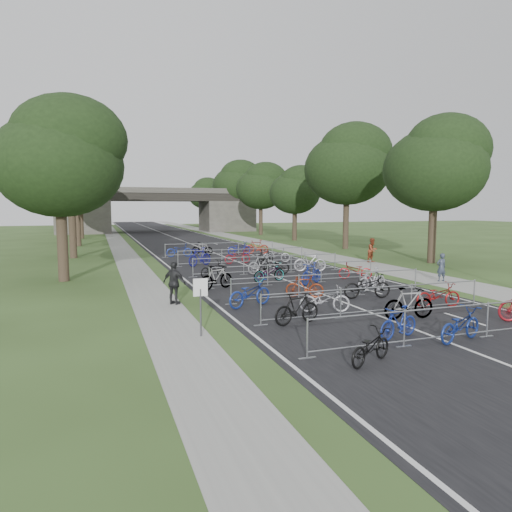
% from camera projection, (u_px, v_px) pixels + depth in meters
% --- Properties ---
extents(ground, '(200.00, 200.00, 0.00)m').
position_uv_depth(ground, '(447.00, 342.00, 13.61)').
color(ground, '#344D21').
rests_on(ground, ground).
extents(road, '(11.00, 140.00, 0.01)m').
position_uv_depth(road, '(174.00, 238.00, 60.50)').
color(road, black).
rests_on(road, ground).
extents(sidewalk_right, '(3.00, 140.00, 0.01)m').
position_uv_depth(sidewalk_right, '(232.00, 236.00, 63.14)').
color(sidewalk_right, gray).
rests_on(sidewalk_right, ground).
extents(sidewalk_left, '(2.00, 140.00, 0.01)m').
position_uv_depth(sidewalk_left, '(115.00, 239.00, 58.03)').
color(sidewalk_left, gray).
rests_on(sidewalk_left, ground).
extents(lane_markings, '(0.12, 140.00, 0.00)m').
position_uv_depth(lane_markings, '(174.00, 238.00, 60.50)').
color(lane_markings, silver).
rests_on(lane_markings, ground).
extents(overpass_bridge, '(31.00, 8.00, 7.05)m').
position_uv_depth(overpass_bridge, '(159.00, 210.00, 74.20)').
color(overpass_bridge, '#44413D').
rests_on(overpass_bridge, ground).
extents(park_sign, '(0.45, 0.06, 1.83)m').
position_uv_depth(park_sign, '(200.00, 296.00, 14.04)').
color(park_sign, '#4C4C51').
rests_on(park_sign, ground).
extents(tree_left_0, '(6.72, 6.72, 10.25)m').
position_uv_depth(tree_left_0, '(61.00, 160.00, 24.09)').
color(tree_left_0, '#33261C').
rests_on(tree_left_0, ground).
extents(tree_right_0, '(7.17, 7.17, 10.93)m').
position_uv_depth(tree_right_0, '(437.00, 166.00, 32.13)').
color(tree_right_0, '#33261C').
rests_on(tree_right_0, ground).
extents(tree_left_1, '(7.56, 7.56, 11.53)m').
position_uv_depth(tree_left_1, '(71.00, 164.00, 35.26)').
color(tree_left_1, '#33261C').
rests_on(tree_left_1, ground).
extents(tree_right_1, '(8.18, 8.18, 12.47)m').
position_uv_depth(tree_right_1, '(348.00, 166.00, 43.28)').
color(tree_right_1, '#33261C').
rests_on(tree_right_1, ground).
extents(tree_left_2, '(8.40, 8.40, 12.81)m').
position_uv_depth(tree_left_2, '(77.00, 167.00, 46.43)').
color(tree_left_2, '#33261C').
rests_on(tree_left_2, ground).
extents(tree_right_2, '(6.16, 6.16, 9.39)m').
position_uv_depth(tree_right_2, '(296.00, 191.00, 54.75)').
color(tree_right_2, '#33261C').
rests_on(tree_right_2, ground).
extents(tree_left_3, '(6.72, 6.72, 10.25)m').
position_uv_depth(tree_left_3, '(81.00, 188.00, 57.86)').
color(tree_left_3, '#33261C').
rests_on(tree_left_3, ground).
extents(tree_right_3, '(7.17, 7.17, 10.93)m').
position_uv_depth(tree_right_3, '(262.00, 187.00, 65.90)').
color(tree_right_3, '#33261C').
rests_on(tree_right_3, ground).
extents(tree_left_4, '(7.56, 7.56, 11.53)m').
position_uv_depth(tree_left_4, '(83.00, 185.00, 69.03)').
color(tree_left_4, '#33261C').
rests_on(tree_left_4, ground).
extents(tree_right_4, '(8.18, 8.18, 12.47)m').
position_uv_depth(tree_right_4, '(237.00, 184.00, 77.05)').
color(tree_right_4, '#33261C').
rests_on(tree_right_4, ground).
extents(tree_left_5, '(8.40, 8.40, 12.81)m').
position_uv_depth(tree_left_5, '(84.00, 184.00, 80.20)').
color(tree_left_5, '#33261C').
rests_on(tree_left_5, ground).
extents(tree_right_5, '(6.16, 6.16, 9.39)m').
position_uv_depth(tree_right_5, '(219.00, 197.00, 88.51)').
color(tree_right_5, '#33261C').
rests_on(tree_right_5, ground).
extents(tree_left_6, '(6.72, 6.72, 10.25)m').
position_uv_depth(tree_left_6, '(86.00, 195.00, 91.63)').
color(tree_left_6, '#33261C').
rests_on(tree_left_6, ground).
extents(tree_right_6, '(7.17, 7.17, 10.93)m').
position_uv_depth(tree_right_6, '(205.00, 194.00, 99.67)').
color(tree_right_6, '#33261C').
rests_on(tree_right_6, ground).
extents(barrier_row_0, '(9.70, 0.08, 1.10)m').
position_uv_depth(barrier_row_0, '(447.00, 324.00, 13.55)').
color(barrier_row_0, '#989A9F').
rests_on(barrier_row_0, ground).
extents(barrier_row_1, '(9.70, 0.08, 1.10)m').
position_uv_depth(barrier_row_1, '(377.00, 301.00, 16.92)').
color(barrier_row_1, '#989A9F').
rests_on(barrier_row_1, ground).
extents(barrier_row_2, '(9.70, 0.08, 1.10)m').
position_uv_depth(barrier_row_2, '(330.00, 285.00, 20.30)').
color(barrier_row_2, '#989A9F').
rests_on(barrier_row_2, ground).
extents(barrier_row_3, '(9.70, 0.08, 1.10)m').
position_uv_depth(barrier_row_3, '(295.00, 274.00, 23.87)').
color(barrier_row_3, '#989A9F').
rests_on(barrier_row_3, ground).
extents(barrier_row_4, '(9.70, 0.08, 1.10)m').
position_uv_depth(barrier_row_4, '(268.00, 265.00, 27.62)').
color(barrier_row_4, '#989A9F').
rests_on(barrier_row_4, ground).
extents(barrier_row_5, '(9.70, 0.08, 1.10)m').
position_uv_depth(barrier_row_5, '(243.00, 256.00, 32.31)').
color(barrier_row_5, '#989A9F').
rests_on(barrier_row_5, ground).
extents(barrier_row_6, '(9.70, 0.08, 1.10)m').
position_uv_depth(barrier_row_6, '(221.00, 249.00, 37.93)').
color(barrier_row_6, '#989A9F').
rests_on(barrier_row_6, ground).
extents(bike_0, '(1.79, 1.26, 0.89)m').
position_uv_depth(bike_0, '(370.00, 347.00, 11.63)').
color(bike_0, black).
rests_on(bike_0, ground).
extents(bike_1, '(1.73, 0.89, 1.00)m').
position_uv_depth(bike_1, '(399.00, 323.00, 13.87)').
color(bike_1, navy).
rests_on(bike_1, ground).
extents(bike_2, '(2.05, 1.18, 1.02)m').
position_uv_depth(bike_2, '(460.00, 325.00, 13.56)').
color(bike_2, navy).
rests_on(bike_2, ground).
extents(bike_4, '(1.90, 0.90, 1.10)m').
position_uv_depth(bike_4, '(297.00, 309.00, 15.57)').
color(bike_4, black).
rests_on(bike_4, ground).
extents(bike_5, '(2.04, 1.22, 1.01)m').
position_uv_depth(bike_5, '(325.00, 299.00, 17.38)').
color(bike_5, '#B4B4BC').
rests_on(bike_5, ground).
extents(bike_6, '(1.97, 0.75, 1.16)m').
position_uv_depth(bike_6, '(409.00, 304.00, 16.26)').
color(bike_6, '#989A9F').
rests_on(bike_6, ground).
extents(bike_7, '(1.97, 0.93, 1.00)m').
position_uv_depth(bike_7, '(438.00, 295.00, 18.19)').
color(bike_7, maroon).
rests_on(bike_7, ground).
extents(bike_8, '(2.25, 1.49, 1.12)m').
position_uv_depth(bike_8, '(250.00, 293.00, 18.32)').
color(bike_8, navy).
rests_on(bike_8, ground).
extents(bike_9, '(1.72, 1.21, 1.02)m').
position_uv_depth(bike_9, '(305.00, 287.00, 20.14)').
color(bike_9, maroon).
rests_on(bike_9, ground).
extents(bike_10, '(2.22, 1.10, 1.12)m').
position_uv_depth(bike_10, '(367.00, 286.00, 19.96)').
color(bike_10, black).
rests_on(bike_10, ground).
extents(bike_11, '(1.96, 1.03, 1.14)m').
position_uv_depth(bike_11, '(372.00, 280.00, 21.69)').
color(bike_11, '#B4B3BB').
rests_on(bike_11, ground).
extents(bike_12, '(2.00, 1.28, 1.17)m').
position_uv_depth(bike_12, '(217.00, 278.00, 22.19)').
color(bike_12, '#989A9F').
rests_on(bike_12, ground).
extents(bike_13, '(2.07, 1.12, 1.03)m').
position_uv_depth(bike_13, '(269.00, 272.00, 24.45)').
color(bike_13, '#989A9F').
rests_on(bike_13, ground).
extents(bike_14, '(1.87, 1.46, 1.13)m').
position_uv_depth(bike_14, '(311.00, 274.00, 23.69)').
color(bike_14, navy).
rests_on(bike_14, ground).
extents(bike_15, '(1.94, 1.36, 0.97)m').
position_uv_depth(bike_15, '(355.00, 271.00, 25.41)').
color(bike_15, maroon).
rests_on(bike_15, ground).
extents(bike_16, '(1.92, 1.43, 0.96)m').
position_uv_depth(bike_16, '(213.00, 269.00, 26.14)').
color(bike_16, black).
rests_on(bike_16, ground).
extents(bike_17, '(2.09, 1.09, 1.21)m').
position_uv_depth(bike_17, '(262.00, 264.00, 27.39)').
color(bike_17, '#95979C').
rests_on(bike_17, ground).
extents(bike_18, '(2.14, 1.01, 1.08)m').
position_uv_depth(bike_18, '(275.00, 266.00, 27.02)').
color(bike_18, black).
rests_on(bike_18, ground).
extents(bike_19, '(2.11, 1.14, 1.22)m').
position_uv_depth(bike_19, '(310.00, 262.00, 28.39)').
color(bike_19, '#A5A5AD').
rests_on(bike_19, ground).
extents(bike_20, '(2.08, 1.61, 1.25)m').
position_uv_depth(bike_20, '(200.00, 257.00, 31.07)').
color(bike_20, navy).
rests_on(bike_20, ground).
extents(bike_21, '(2.05, 0.95, 1.04)m').
position_uv_depth(bike_21, '(237.00, 257.00, 32.37)').
color(bike_21, maroon).
rests_on(bike_21, ground).
extents(bike_22, '(1.84, 1.32, 1.09)m').
position_uv_depth(bike_22, '(265.00, 257.00, 31.74)').
color(bike_22, black).
rests_on(bike_22, ground).
extents(bike_23, '(2.10, 1.27, 1.04)m').
position_uv_depth(bike_23, '(276.00, 255.00, 33.36)').
color(bike_23, gray).
rests_on(bike_23, ground).
extents(bike_24, '(2.10, 0.85, 1.08)m').
position_uv_depth(bike_24, '(179.00, 250.00, 36.87)').
color(bike_24, navy).
rests_on(bike_24, ground).
extents(bike_25, '(1.82, 1.39, 1.10)m').
position_uv_depth(bike_25, '(202.00, 249.00, 38.14)').
color(bike_25, '#989A9F').
rests_on(bike_25, ground).
extents(bike_26, '(2.20, 1.06, 1.11)m').
position_uv_depth(bike_26, '(239.00, 248.00, 38.55)').
color(bike_26, navy).
rests_on(bike_26, ground).
extents(bike_27, '(2.09, 1.02, 1.21)m').
position_uv_depth(bike_27, '(257.00, 247.00, 39.18)').
color(bike_27, '#9F2317').
rests_on(bike_27, ground).
extents(pedestrian_a, '(0.58, 0.40, 1.52)m').
position_uv_depth(pedestrian_a, '(441.00, 267.00, 24.61)').
color(pedestrian_a, '#2E3646').
rests_on(pedestrian_a, ground).
extents(pedestrian_b, '(1.02, 0.89, 1.76)m').
position_uv_depth(pedestrian_b, '(372.00, 250.00, 33.18)').
color(pedestrian_b, brown).
rests_on(pedestrian_b, ground).
extents(pedestrian_c, '(1.07, 1.03, 1.79)m').
position_uv_depth(pedestrian_c, '(174.00, 283.00, 18.74)').
color(pedestrian_c, black).
rests_on(pedestrian_c, ground).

